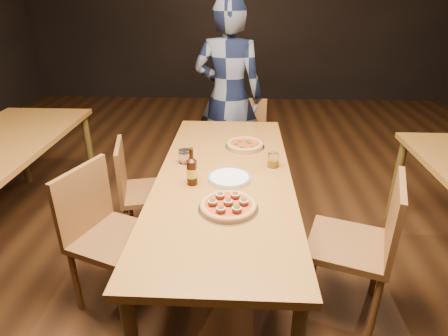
{
  "coord_description": "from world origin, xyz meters",
  "views": [
    {
      "loc": [
        0.09,
        -2.01,
        1.76
      ],
      "look_at": [
        0.0,
        -0.05,
        0.82
      ],
      "focal_mm": 30.0,
      "sensor_mm": 36.0,
      "label": 1
    }
  ],
  "objects_px": {
    "diner": "(229,98)",
    "amber_glass": "(273,160)",
    "chair_end": "(240,147)",
    "plate_stack": "(229,178)",
    "table_main": "(224,185)",
    "chair_main_nw": "(115,238)",
    "chair_main_sw": "(150,191)",
    "pizza_margherita": "(245,145)",
    "chair_main_e": "(348,244)",
    "pizza_meatball": "(228,205)",
    "beer_bottle": "(192,172)",
    "water_glass": "(184,156)"
  },
  "relations": [
    {
      "from": "diner",
      "to": "amber_glass",
      "type": "bearing_deg",
      "value": 115.21
    },
    {
      "from": "chair_end",
      "to": "plate_stack",
      "type": "bearing_deg",
      "value": -84.02
    },
    {
      "from": "table_main",
      "to": "chair_end",
      "type": "distance_m",
      "value": 1.2
    },
    {
      "from": "chair_main_nw",
      "to": "chair_end",
      "type": "distance_m",
      "value": 1.6
    },
    {
      "from": "chair_main_sw",
      "to": "pizza_margherita",
      "type": "relative_size",
      "value": 3.04
    },
    {
      "from": "chair_main_e",
      "to": "pizza_meatball",
      "type": "relative_size",
      "value": 3.02
    },
    {
      "from": "beer_bottle",
      "to": "amber_glass",
      "type": "xyz_separation_m",
      "value": [
        0.48,
        0.26,
        -0.03
      ]
    },
    {
      "from": "table_main",
      "to": "water_glass",
      "type": "height_order",
      "value": "water_glass"
    },
    {
      "from": "table_main",
      "to": "amber_glass",
      "type": "relative_size",
      "value": 22.55
    },
    {
      "from": "chair_main_e",
      "to": "water_glass",
      "type": "bearing_deg",
      "value": -94.28
    },
    {
      "from": "chair_main_sw",
      "to": "water_glass",
      "type": "bearing_deg",
      "value": -136.48
    },
    {
      "from": "chair_main_e",
      "to": "chair_main_nw",
      "type": "bearing_deg",
      "value": -71.12
    },
    {
      "from": "diner",
      "to": "chair_main_e",
      "type": "bearing_deg",
      "value": 124.88
    },
    {
      "from": "chair_main_nw",
      "to": "pizza_margherita",
      "type": "distance_m",
      "value": 1.07
    },
    {
      "from": "pizza_meatball",
      "to": "plate_stack",
      "type": "height_order",
      "value": "pizza_meatball"
    },
    {
      "from": "chair_main_sw",
      "to": "chair_main_e",
      "type": "relative_size",
      "value": 0.9
    },
    {
      "from": "pizza_meatball",
      "to": "chair_main_nw",
      "type": "bearing_deg",
      "value": 168.96
    },
    {
      "from": "chair_main_sw",
      "to": "chair_main_e",
      "type": "bearing_deg",
      "value": -129.01
    },
    {
      "from": "chair_main_e",
      "to": "diner",
      "type": "relative_size",
      "value": 0.54
    },
    {
      "from": "chair_main_sw",
      "to": "chair_end",
      "type": "distance_m",
      "value": 1.04
    },
    {
      "from": "chair_main_nw",
      "to": "amber_glass",
      "type": "relative_size",
      "value": 10.22
    },
    {
      "from": "chair_main_e",
      "to": "pizza_margherita",
      "type": "relative_size",
      "value": 3.37
    },
    {
      "from": "beer_bottle",
      "to": "table_main",
      "type": "bearing_deg",
      "value": 34.98
    },
    {
      "from": "table_main",
      "to": "pizza_margherita",
      "type": "relative_size",
      "value": 7.23
    },
    {
      "from": "chair_main_sw",
      "to": "beer_bottle",
      "type": "xyz_separation_m",
      "value": [
        0.39,
        -0.49,
        0.41
      ]
    },
    {
      "from": "pizza_meatball",
      "to": "pizza_margherita",
      "type": "distance_m",
      "value": 0.84
    },
    {
      "from": "pizza_meatball",
      "to": "chair_main_e",
      "type": "bearing_deg",
      "value": 10.29
    },
    {
      "from": "chair_end",
      "to": "beer_bottle",
      "type": "height_order",
      "value": "beer_bottle"
    },
    {
      "from": "chair_end",
      "to": "diner",
      "type": "xyz_separation_m",
      "value": [
        -0.12,
        0.16,
        0.42
      ]
    },
    {
      "from": "pizza_meatball",
      "to": "pizza_margherita",
      "type": "relative_size",
      "value": 1.11
    },
    {
      "from": "plate_stack",
      "to": "water_glass",
      "type": "xyz_separation_m",
      "value": [
        -0.3,
        0.23,
        0.03
      ]
    },
    {
      "from": "chair_main_e",
      "to": "plate_stack",
      "type": "xyz_separation_m",
      "value": [
        -0.68,
        0.2,
        0.3
      ]
    },
    {
      "from": "beer_bottle",
      "to": "water_glass",
      "type": "height_order",
      "value": "beer_bottle"
    },
    {
      "from": "chair_main_nw",
      "to": "chair_end",
      "type": "bearing_deg",
      "value": -5.69
    },
    {
      "from": "pizza_meatball",
      "to": "table_main",
      "type": "bearing_deg",
      "value": 95.59
    },
    {
      "from": "chair_main_nw",
      "to": "chair_main_e",
      "type": "height_order",
      "value": "chair_main_e"
    },
    {
      "from": "table_main",
      "to": "chair_end",
      "type": "height_order",
      "value": "chair_end"
    },
    {
      "from": "pizza_margherita",
      "to": "amber_glass",
      "type": "bearing_deg",
      "value": -60.71
    },
    {
      "from": "table_main",
      "to": "plate_stack",
      "type": "bearing_deg",
      "value": -64.07
    },
    {
      "from": "pizza_meatball",
      "to": "water_glass",
      "type": "bearing_deg",
      "value": 118.91
    },
    {
      "from": "beer_bottle",
      "to": "amber_glass",
      "type": "relative_size",
      "value": 2.46
    },
    {
      "from": "chair_end",
      "to": "plate_stack",
      "type": "height_order",
      "value": "chair_end"
    },
    {
      "from": "chair_end",
      "to": "water_glass",
      "type": "relative_size",
      "value": 9.93
    },
    {
      "from": "pizza_meatball",
      "to": "diner",
      "type": "bearing_deg",
      "value": 92.1
    },
    {
      "from": "chair_main_nw",
      "to": "chair_main_e",
      "type": "xyz_separation_m",
      "value": [
        1.34,
        -0.01,
        0.01
      ]
    },
    {
      "from": "pizza_meatball",
      "to": "plate_stack",
      "type": "distance_m",
      "value": 0.32
    },
    {
      "from": "chair_main_e",
      "to": "pizza_meatball",
      "type": "xyz_separation_m",
      "value": [
        -0.68,
        -0.12,
        0.31
      ]
    },
    {
      "from": "table_main",
      "to": "chair_main_sw",
      "type": "bearing_deg",
      "value": 147.48
    },
    {
      "from": "chair_main_e",
      "to": "diner",
      "type": "xyz_separation_m",
      "value": [
        -0.74,
        1.6,
        0.4
      ]
    },
    {
      "from": "water_glass",
      "to": "pizza_meatball",
      "type": "bearing_deg",
      "value": -61.09
    }
  ]
}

